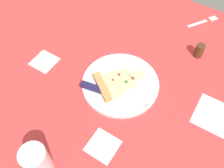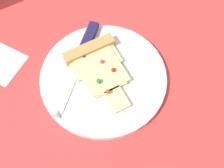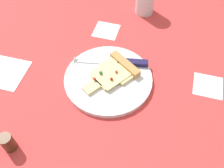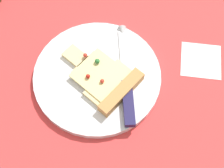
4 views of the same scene
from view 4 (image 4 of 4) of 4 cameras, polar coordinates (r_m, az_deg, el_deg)
ground_plane at (r=74.29cm, az=3.34°, el=-4.48°), size 137.51×137.51×3.00cm
plate at (r=75.21cm, az=-2.48°, el=1.28°), size 27.91×27.91×1.54cm
pizza_slice at (r=72.97cm, az=-1.03°, el=0.64°), size 16.27×18.76×2.39cm
knife at (r=73.04cm, az=2.47°, el=0.35°), size 23.98×6.49×2.45cm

